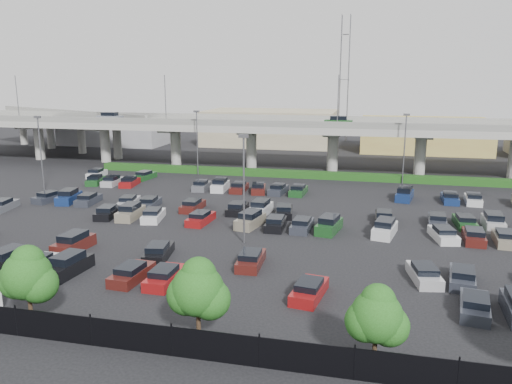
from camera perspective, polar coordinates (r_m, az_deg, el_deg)
ground at (r=54.89m, az=0.72°, el=-3.26°), size 280.00×280.00×0.00m
overpass at (r=84.70m, az=5.27°, el=7.19°), size 150.00×13.00×15.80m
on_ramp at (r=114.16m, az=-20.86°, el=7.80°), size 50.93×30.13×8.80m
hedge at (r=78.72m, az=4.64°, el=2.05°), size 66.00×1.60×1.10m
fence at (r=29.77m, az=-11.54°, el=-16.15°), size 70.00×0.10×2.00m
tree_row at (r=29.55m, az=-9.21°, el=-10.63°), size 65.07×3.66×5.94m
parked_cars at (r=52.13m, az=0.25°, el=-3.44°), size 62.96×41.61×1.67m
light_poles at (r=56.41m, az=-2.92°, el=3.66°), size 66.90×48.38×10.30m
distant_buildings at (r=113.91m, az=13.69°, el=6.68°), size 138.00×24.00×9.00m
comm_tower at (r=125.73m, az=10.05°, el=12.81°), size 2.40×2.40×30.00m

